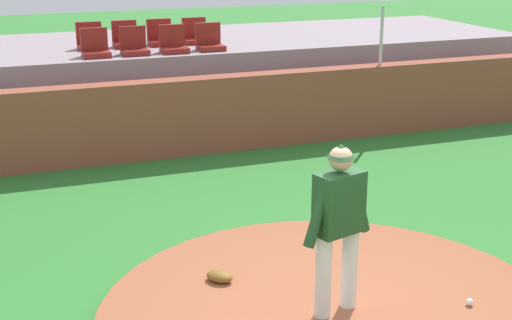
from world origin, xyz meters
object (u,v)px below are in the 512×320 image
object	(u,v)px
fielding_glove	(220,276)
stadium_chair_4	(90,41)
stadium_chair_1	(134,46)
stadium_chair_7	(195,35)
stadium_chair_0	(95,48)
pitcher	(339,217)
stadium_chair_5	(126,39)
stadium_chair_6	(160,37)
stadium_chair_2	(173,44)
baseball	(470,302)
stadium_chair_3	(210,42)

from	to	relation	value
fielding_glove	stadium_chair_4	size ratio (longest dim) A/B	0.60
fielding_glove	stadium_chair_4	bearing A→B (deg)	-40.14
stadium_chair_1	stadium_chair_7	world-z (taller)	same
fielding_glove	stadium_chair_1	world-z (taller)	stadium_chair_1
stadium_chair_0	pitcher	bearing A→B (deg)	98.27
stadium_chair_5	stadium_chair_6	xyz separation A→B (m)	(0.69, -0.00, 0.00)
stadium_chair_2	stadium_chair_0	bearing A→B (deg)	-0.88
baseball	stadium_chair_7	xyz separation A→B (m)	(-0.26, 8.82, 1.49)
pitcher	stadium_chair_5	world-z (taller)	stadium_chair_5
stadium_chair_2	stadium_chair_5	world-z (taller)	same
pitcher	stadium_chair_4	size ratio (longest dim) A/B	3.40
stadium_chair_3	stadium_chair_7	bearing A→B (deg)	-88.77
stadium_chair_1	stadium_chair_5	xyz separation A→B (m)	(0.02, 0.92, 0.00)
stadium_chair_2	stadium_chair_3	distance (m)	0.71
baseball	stadium_chair_1	distance (m)	8.22
stadium_chair_3	stadium_chair_4	world-z (taller)	same
stadium_chair_1	stadium_chair_4	xyz separation A→B (m)	(-0.66, 0.92, 0.00)
stadium_chair_2	stadium_chair_5	distance (m)	1.19
stadium_chair_0	stadium_chair_1	xyz separation A→B (m)	(0.70, 0.01, 0.00)
pitcher	stadium_chair_4	xyz separation A→B (m)	(-1.06, 8.45, 0.54)
baseball	stadium_chair_3	xyz separation A→B (m)	(-0.24, 7.91, 1.49)
stadium_chair_1	stadium_chair_7	size ratio (longest dim) A/B	1.00
baseball	stadium_chair_0	world-z (taller)	stadium_chair_0
fielding_glove	stadium_chair_0	xyz separation A→B (m)	(-0.22, 6.54, 1.47)
stadium_chair_1	stadium_chair_2	bearing A→B (deg)	177.80
stadium_chair_1	stadium_chair_4	size ratio (longest dim) A/B	1.00
baseball	stadium_chair_2	bearing A→B (deg)	96.89
fielding_glove	stadium_chair_6	distance (m)	7.70
stadium_chair_1	stadium_chair_2	xyz separation A→B (m)	(0.73, -0.03, 0.00)
stadium_chair_0	stadium_chair_2	world-z (taller)	same
pitcher	stadium_chair_6	distance (m)	8.47
pitcher	stadium_chair_5	distance (m)	8.48
stadium_chair_2	stadium_chair_1	bearing A→B (deg)	-2.20
baseball	fielding_glove	world-z (taller)	fielding_glove
baseball	stadium_chair_7	size ratio (longest dim) A/B	0.15
stadium_chair_6	stadium_chair_7	xyz separation A→B (m)	(0.71, -0.01, 0.00)
stadium_chair_7	stadium_chair_1	bearing A→B (deg)	32.55
stadium_chair_0	stadium_chair_6	bearing A→B (deg)	-146.73
baseball	stadium_chair_3	distance (m)	8.05
stadium_chair_7	stadium_chair_2	bearing A→B (deg)	53.56
stadium_chair_4	stadium_chair_6	size ratio (longest dim) A/B	1.00
stadium_chair_6	stadium_chair_1	bearing A→B (deg)	52.40
stadium_chair_5	stadium_chair_6	distance (m)	0.69
fielding_glove	stadium_chair_6	xyz separation A→B (m)	(1.18, 7.47, 1.47)
pitcher	stadium_chair_6	size ratio (longest dim) A/B	3.40
stadium_chair_6	stadium_chair_0	bearing A→B (deg)	33.27
stadium_chair_3	stadium_chair_4	size ratio (longest dim) A/B	1.00
pitcher	fielding_glove	bearing A→B (deg)	116.23
stadium_chair_5	stadium_chair_7	distance (m)	1.40
baseball	fielding_glove	xyz separation A→B (m)	(-2.16, 1.36, 0.02)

